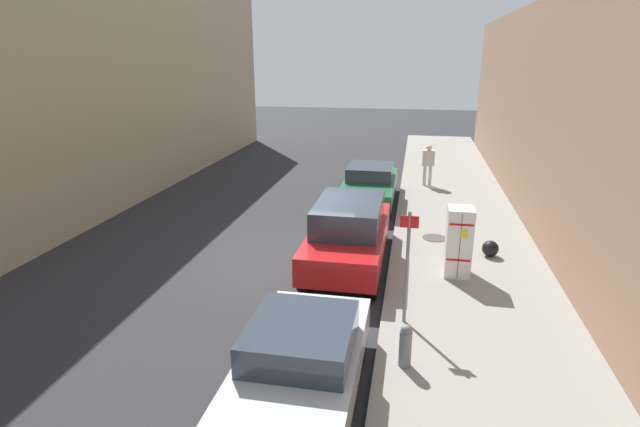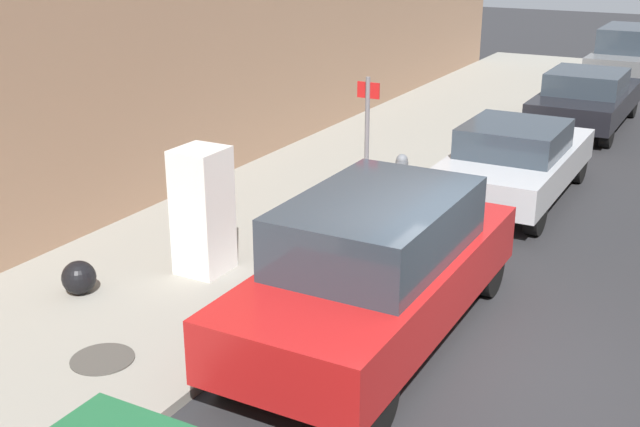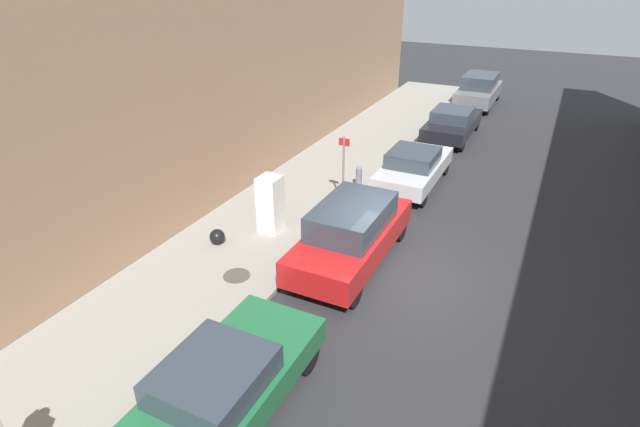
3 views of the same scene
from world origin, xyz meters
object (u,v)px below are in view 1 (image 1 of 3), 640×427
trash_bag (490,249)px  parked_suv_red (349,232)px  pedestrian_walking_far (428,162)px  parked_sedan_green (370,184)px  discarded_refrigerator (459,242)px  parked_sedan_silver (299,366)px  street_sign_post (407,262)px  fire_hydrant (405,345)px

trash_bag → parked_suv_red: (3.75, 0.98, 0.57)m
pedestrian_walking_far → parked_sedan_green: 3.43m
discarded_refrigerator → trash_bag: 1.81m
pedestrian_walking_far → parked_sedan_silver: (2.16, 14.23, -0.38)m
parked_sedan_green → parked_sedan_silver: parked_sedan_green is taller
parked_suv_red → pedestrian_walking_far: bearing=-104.3°
parked_sedan_silver → trash_bag: bearing=-119.1°
pedestrian_walking_far → parked_sedan_green: (2.16, 2.63, -0.37)m
discarded_refrigerator → parked_sedan_green: 6.83m
parked_suv_red → parked_sedan_silver: (0.00, 5.76, -0.17)m
discarded_refrigerator → street_sign_post: (1.21, 2.57, 0.47)m
pedestrian_walking_far → parked_suv_red: bearing=100.2°
street_sign_post → parked_sedan_silver: (1.56, 2.78, -0.72)m
trash_bag → parked_sedan_silver: 7.72m
discarded_refrigerator → pedestrian_walking_far: size_ratio=1.01×
street_sign_post → trash_bag: size_ratio=5.38×
street_sign_post → fire_hydrant: street_sign_post is taller
parked_sedan_green → parked_suv_red: size_ratio=0.95×
parked_sedan_silver → street_sign_post: bearing=-119.3°
fire_hydrant → parked_suv_red: (1.62, -4.51, 0.38)m
trash_bag → pedestrian_walking_far: pedestrian_walking_far is taller
street_sign_post → trash_bag: street_sign_post is taller
discarded_refrigerator → fire_hydrant: 4.30m
trash_bag → parked_sedan_silver: parked_sedan_silver is taller
trash_bag → fire_hydrant: bearing=68.8°
street_sign_post → parked_suv_red: 3.40m
discarded_refrigerator → parked_suv_red: bearing=-8.2°
trash_bag → parked_sedan_green: (3.75, -4.86, 0.40)m
parked_sedan_green → pedestrian_walking_far: bearing=-129.4°
discarded_refrigerator → parked_suv_red: discarded_refrigerator is taller
pedestrian_walking_far → parked_sedan_green: pedestrian_walking_far is taller
street_sign_post → pedestrian_walking_far: street_sign_post is taller
pedestrian_walking_far → parked_sedan_green: bearing=75.1°
pedestrian_walking_far → parked_suv_red: size_ratio=0.36×
street_sign_post → parked_sedan_silver: size_ratio=0.55×
street_sign_post → trash_bag: (-2.19, -3.95, -1.11)m
fire_hydrant → pedestrian_walking_far: pedestrian_walking_far is taller
fire_hydrant → trash_bag: bearing=-111.2°
discarded_refrigerator → pedestrian_walking_far: bearing=-86.1°
pedestrian_walking_far → fire_hydrant: bearing=112.1°
street_sign_post → parked_sedan_silver: street_sign_post is taller
pedestrian_walking_far → trash_bag: bearing=126.5°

